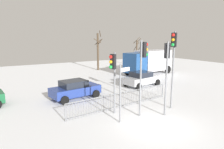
# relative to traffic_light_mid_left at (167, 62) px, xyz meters

# --- Properties ---
(ground_plane) EXTENTS (60.00, 60.00, 0.00)m
(ground_plane) POSITION_rel_traffic_light_mid_left_xyz_m (-1.50, -0.88, -3.31)
(ground_plane) COLOR white
(traffic_light_mid_left) EXTENTS (0.44, 0.49, 4.52)m
(traffic_light_mid_left) POSITION_rel_traffic_light_mid_left_xyz_m (0.00, 0.00, 0.00)
(traffic_light_mid_left) COLOR slate
(traffic_light_mid_left) RESTS_ON ground
(traffic_light_rear_left) EXTENTS (0.57, 0.34, 4.59)m
(traffic_light_rear_left) POSITION_rel_traffic_light_mid_left_xyz_m (-1.33, 0.61, 0.05)
(traffic_light_rear_left) COLOR slate
(traffic_light_rear_left) RESTS_ON ground
(traffic_light_foreground_left) EXTENTS (0.52, 0.42, 5.15)m
(traffic_light_foreground_left) POSITION_rel_traffic_light_mid_left_xyz_m (1.12, 0.55, 0.44)
(traffic_light_foreground_left) COLOR slate
(traffic_light_foreground_left) RESTS_ON ground
(traffic_light_foreground_right) EXTENTS (0.53, 0.39, 3.87)m
(traffic_light_foreground_right) POSITION_rel_traffic_light_mid_left_xyz_m (-2.70, 1.71, -0.47)
(traffic_light_foreground_right) COLOR slate
(traffic_light_foreground_right) RESTS_ON ground
(direction_sign_post) EXTENTS (0.77, 0.24, 3.35)m
(direction_sign_post) POSITION_rel_traffic_light_mid_left_xyz_m (-2.97, 0.42, -1.45)
(direction_sign_post) COLOR slate
(direction_sign_post) RESTS_ON ground
(pedestrian_guard_railing) EXTENTS (8.34, 0.81, 1.07)m
(pedestrian_guard_railing) POSITION_rel_traffic_light_mid_left_xyz_m (-1.52, 2.45, -2.76)
(pedestrian_guard_railing) COLOR slate
(pedestrian_guard_railing) RESTS_ON ground
(car_blue_near) EXTENTS (4.01, 2.38, 1.47)m
(car_blue_near) POSITION_rel_traffic_light_mid_left_xyz_m (-3.61, 6.05, -2.55)
(car_blue_near) COLOR navy
(car_blue_near) RESTS_ON ground
(car_silver_far) EXTENTS (4.01, 2.39, 1.47)m
(car_silver_far) POSITION_rel_traffic_light_mid_left_xyz_m (3.54, 6.64, -2.55)
(car_silver_far) COLOR #B2B5BA
(car_silver_far) RESTS_ON ground
(delivery_truck) EXTENTS (7.35, 3.74, 3.10)m
(delivery_truck) POSITION_rel_traffic_light_mid_left_xyz_m (8.53, 11.42, -1.57)
(delivery_truck) COLOR silver
(delivery_truck) RESTS_ON ground
(bare_tree_left) EXTENTS (1.10, 1.62, 4.88)m
(bare_tree_left) POSITION_rel_traffic_light_mid_left_xyz_m (12.27, 18.85, -0.90)
(bare_tree_left) COLOR #473828
(bare_tree_left) RESTS_ON ground
(bare_tree_centre) EXTENTS (1.46, 1.47, 5.77)m
(bare_tree_centre) POSITION_rel_traffic_light_mid_left_xyz_m (4.39, 17.93, -0.45)
(bare_tree_centre) COLOR #473828
(bare_tree_centre) RESTS_ON ground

